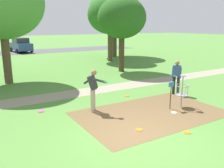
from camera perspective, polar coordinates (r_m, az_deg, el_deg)
name	(u,v)px	position (r m, az deg, el deg)	size (l,w,h in m)	color
ground_plane	(136,138)	(7.74, 5.58, -12.47)	(160.00, 160.00, 0.00)	#518438
dirt_tee_pad	(151,113)	(9.79, 9.17, -6.81)	(5.80, 3.64, 0.01)	brown
disc_golf_basket	(181,90)	(10.54, 15.96, -1.40)	(0.98, 0.58, 1.39)	#9E9EA3
player_foreground_watching	(177,75)	(12.46, 14.98, 1.96)	(0.45, 0.49, 1.71)	#232328
player_throwing	(93,88)	(9.65, -4.47, -0.85)	(0.72, 1.03, 1.71)	tan
frisbee_by_tee	(127,96)	(11.95, 3.52, -2.82)	(0.24, 0.24, 0.02)	orange
frisbee_mid_grass	(174,113)	(10.01, 14.38, -6.57)	(0.23, 0.23, 0.02)	white
frisbee_far_left	(139,130)	(8.25, 6.43, -10.67)	(0.24, 0.24, 0.02)	orange
frisbee_far_right	(41,111)	(10.25, -16.36, -6.22)	(0.24, 0.24, 0.02)	#E53D99
frisbee_scattered_a	(187,132)	(8.38, 17.30, -10.85)	(0.24, 0.24, 0.02)	orange
tree_near_left	(1,3)	(15.60, -24.75, 16.99)	(4.82, 4.82, 6.69)	brown
tree_mid_right	(122,18)	(18.10, 2.33, 15.28)	(3.53, 3.53, 5.44)	#4C3823
tree_far_left	(115,11)	(27.08, 0.61, 16.82)	(5.56, 5.56, 7.26)	brown
tree_far_center	(110,15)	(23.53, -0.48, 15.98)	(4.22, 4.22, 6.16)	brown
parking_lot_strip	(5,53)	(33.40, -23.96, 6.68)	(36.00, 6.00, 0.01)	#4C4C51
parked_car_center_right	(21,45)	(33.61, -20.71, 8.59)	(2.29, 4.36, 1.84)	#2D4784
gravel_path	(69,94)	(12.44, -10.22, -2.39)	(40.00, 1.40, 0.00)	gray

